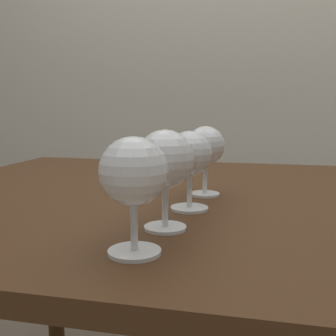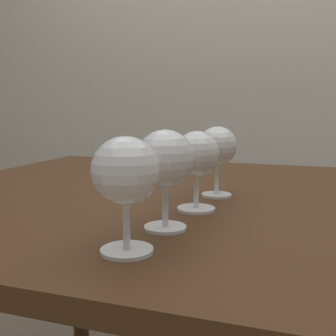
{
  "view_description": "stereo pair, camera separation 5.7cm",
  "coord_description": "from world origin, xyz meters",
  "px_view_note": "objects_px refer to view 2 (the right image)",
  "views": [
    {
      "loc": [
        0.13,
        -0.81,
        0.94
      ],
      "look_at": [
        0.0,
        -0.26,
        0.86
      ],
      "focal_mm": 42.88,
      "sensor_mm": 36.0,
      "label": 1
    },
    {
      "loc": [
        0.18,
        -0.79,
        0.94
      ],
      "look_at": [
        0.0,
        -0.26,
        0.86
      ],
      "focal_mm": 42.88,
      "sensor_mm": 36.0,
      "label": 2
    }
  ],
  "objects_px": {
    "wine_glass_amber": "(168,161)",
    "wine_glass_white": "(217,148)",
    "wine_glass_cabernet": "(126,174)",
    "wine_glass_merlot": "(197,156)"
  },
  "relations": [
    {
      "from": "wine_glass_merlot",
      "to": "wine_glass_white",
      "type": "bearing_deg",
      "value": 84.61
    },
    {
      "from": "wine_glass_cabernet",
      "to": "wine_glass_merlot",
      "type": "xyz_separation_m",
      "value": [
        0.03,
        0.23,
        -0.0
      ]
    },
    {
      "from": "wine_glass_cabernet",
      "to": "wine_glass_merlot",
      "type": "height_order",
      "value": "wine_glass_cabernet"
    },
    {
      "from": "wine_glass_cabernet",
      "to": "wine_glass_white",
      "type": "height_order",
      "value": "wine_glass_cabernet"
    },
    {
      "from": "wine_glass_cabernet",
      "to": "wine_glass_amber",
      "type": "height_order",
      "value": "wine_glass_amber"
    },
    {
      "from": "wine_glass_merlot",
      "to": "wine_glass_cabernet",
      "type": "bearing_deg",
      "value": -97.37
    },
    {
      "from": "wine_glass_merlot",
      "to": "wine_glass_white",
      "type": "xyz_separation_m",
      "value": [
        0.01,
        0.12,
        0.0
      ]
    },
    {
      "from": "wine_glass_amber",
      "to": "wine_glass_white",
      "type": "height_order",
      "value": "wine_glass_amber"
    },
    {
      "from": "wine_glass_cabernet",
      "to": "wine_glass_amber",
      "type": "distance_m",
      "value": 0.11
    },
    {
      "from": "wine_glass_cabernet",
      "to": "wine_glass_white",
      "type": "xyz_separation_m",
      "value": [
        0.04,
        0.35,
        -0.0
      ]
    }
  ]
}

